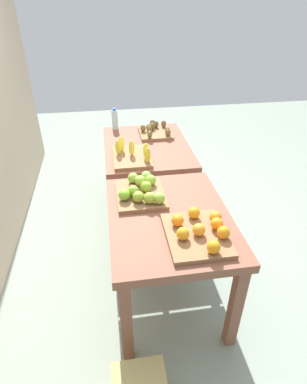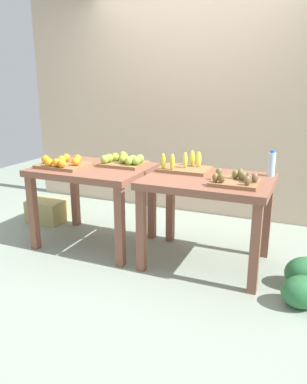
% 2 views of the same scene
% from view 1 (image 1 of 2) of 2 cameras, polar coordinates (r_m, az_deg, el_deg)
% --- Properties ---
extents(ground_plane, '(8.00, 8.00, 0.00)m').
position_cam_1_polar(ground_plane, '(3.00, 0.37, -9.58)').
color(ground_plane, gray).
extents(display_table_left, '(1.04, 0.80, 0.77)m').
position_cam_1_polar(display_table_left, '(2.16, 2.79, -6.59)').
color(display_table_left, brown).
rests_on(display_table_left, ground_plane).
extents(display_table_right, '(1.04, 0.80, 0.77)m').
position_cam_1_polar(display_table_right, '(3.09, -1.24, 6.57)').
color(display_table_right, brown).
rests_on(display_table_right, ground_plane).
extents(orange_bin, '(0.44, 0.37, 0.11)m').
position_cam_1_polar(orange_bin, '(1.91, 8.20, -7.07)').
color(orange_bin, olive).
rests_on(orange_bin, display_table_left).
extents(apple_bin, '(0.42, 0.34, 0.11)m').
position_cam_1_polar(apple_bin, '(2.24, -2.20, 0.22)').
color(apple_bin, olive).
rests_on(apple_bin, display_table_left).
extents(banana_crate, '(0.44, 0.32, 0.17)m').
position_cam_1_polar(banana_crate, '(2.77, -3.92, 6.68)').
color(banana_crate, olive).
rests_on(banana_crate, display_table_right).
extents(kiwi_bin, '(0.36, 0.32, 0.10)m').
position_cam_1_polar(kiwi_bin, '(3.27, 0.30, 10.95)').
color(kiwi_bin, olive).
rests_on(kiwi_bin, display_table_right).
extents(water_bottle, '(0.06, 0.06, 0.22)m').
position_cam_1_polar(water_bottle, '(3.41, -7.01, 12.92)').
color(water_bottle, silver).
rests_on(water_bottle, display_table_right).
extents(watermelon_pile, '(0.60, 0.66, 0.25)m').
position_cam_1_polar(watermelon_pile, '(4.15, 0.35, 5.57)').
color(watermelon_pile, '#36722F').
rests_on(watermelon_pile, ground_plane).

